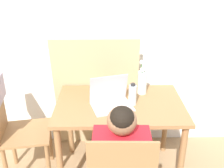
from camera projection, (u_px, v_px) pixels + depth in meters
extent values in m
cube|color=white|center=(89.00, 25.00, 2.42)|extent=(6.40, 0.05, 2.50)
cube|color=olive|center=(120.00, 104.00, 2.16)|extent=(1.04, 0.69, 0.03)
cylinder|color=olive|center=(60.00, 164.00, 2.03)|extent=(0.05, 0.05, 0.69)
cylinder|color=olive|center=(181.00, 163.00, 2.04)|extent=(0.05, 0.05, 0.69)
cylinder|color=olive|center=(70.00, 122.00, 2.57)|extent=(0.05, 0.05, 0.69)
cylinder|color=olive|center=(166.00, 122.00, 2.58)|extent=(0.05, 0.05, 0.69)
cube|color=olive|center=(26.00, 133.00, 2.24)|extent=(0.46, 0.46, 0.02)
cylinder|color=olive|center=(49.00, 165.00, 2.21)|extent=(0.04, 0.04, 0.44)
cylinder|color=olive|center=(50.00, 141.00, 2.51)|extent=(0.04, 0.04, 0.44)
cylinder|color=olive|center=(13.00, 144.00, 2.46)|extent=(0.04, 0.04, 0.44)
cube|color=red|center=(121.00, 160.00, 1.62)|extent=(0.35, 0.19, 0.39)
sphere|color=#936B4C|center=(122.00, 121.00, 1.50)|extent=(0.17, 0.17, 0.17)
sphere|color=black|center=(122.00, 119.00, 1.48)|extent=(0.15, 0.15, 0.15)
cylinder|color=#4C4742|center=(131.00, 167.00, 1.82)|extent=(0.10, 0.28, 0.09)
cylinder|color=#4C4742|center=(109.00, 167.00, 1.82)|extent=(0.10, 0.28, 0.09)
cylinder|color=red|center=(142.00, 137.00, 1.80)|extent=(0.06, 0.24, 0.06)
cylinder|color=red|center=(99.00, 137.00, 1.80)|extent=(0.06, 0.24, 0.06)
cube|color=#B2B2B7|center=(112.00, 107.00, 2.08)|extent=(0.37, 0.31, 0.01)
cube|color=silver|center=(112.00, 106.00, 2.08)|extent=(0.31, 0.24, 0.00)
cube|color=#B2B2B7|center=(109.00, 88.00, 2.12)|extent=(0.31, 0.14, 0.23)
cube|color=black|center=(109.00, 88.00, 2.12)|extent=(0.28, 0.12, 0.20)
cylinder|color=silver|center=(142.00, 83.00, 2.28)|extent=(0.08, 0.08, 0.20)
cylinder|color=#3D7A38|center=(144.00, 77.00, 2.26)|extent=(0.01, 0.01, 0.22)
sphere|color=white|center=(145.00, 65.00, 2.21)|extent=(0.04, 0.04, 0.04)
cylinder|color=#3D7A38|center=(141.00, 76.00, 2.26)|extent=(0.01, 0.01, 0.24)
sphere|color=white|center=(142.00, 62.00, 2.21)|extent=(0.04, 0.04, 0.04)
cylinder|color=#3D7A38|center=(142.00, 80.00, 2.25)|extent=(0.01, 0.01, 0.19)
sphere|color=white|center=(143.00, 70.00, 2.21)|extent=(0.04, 0.04, 0.04)
cylinder|color=silver|center=(133.00, 95.00, 2.10)|extent=(0.06, 0.06, 0.17)
cylinder|color=#262628|center=(133.00, 85.00, 2.06)|extent=(0.04, 0.04, 0.02)
cube|color=tan|center=(96.00, 96.00, 2.56)|extent=(0.80, 0.18, 1.18)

